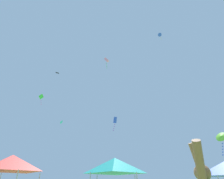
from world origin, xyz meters
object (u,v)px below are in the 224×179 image
(kite_blue_box, at_px, (115,120))
(kite_pink_box, at_px, (106,60))
(canopy_tent_teal, at_px, (115,166))
(kite_blue_delta, at_px, (160,35))
(kite_cyan_diamond, at_px, (61,122))
(kite_lime_delta, at_px, (221,137))
(kite_black_diamond, at_px, (57,73))
(canopy_tent_red, at_px, (11,163))
(kite_green_diamond, at_px, (41,97))

(kite_blue_box, bearing_deg, kite_pink_box, -93.20)
(canopy_tent_teal, relative_size, kite_blue_delta, 2.19)
(kite_blue_box, height_order, kite_cyan_diamond, kite_cyan_diamond)
(kite_blue_box, xyz_separation_m, kite_lime_delta, (13.33, -7.58, -5.02))
(kite_black_diamond, bearing_deg, canopy_tent_red, -69.56)
(kite_blue_box, relative_size, kite_blue_delta, 1.87)
(kite_lime_delta, xyz_separation_m, kite_blue_delta, (-4.86, 1.08, 18.47))
(kite_green_diamond, distance_m, kite_lime_delta, 22.92)
(kite_green_diamond, height_order, kite_pink_box, kite_pink_box)
(kite_black_diamond, distance_m, kite_blue_delta, 24.57)
(kite_blue_delta, bearing_deg, canopy_tent_teal, -122.19)
(kite_pink_box, distance_m, kite_cyan_diamond, 17.28)
(canopy_tent_red, bearing_deg, kite_green_diamond, 112.84)
(canopy_tent_red, relative_size, kite_black_diamond, 2.50)
(canopy_tent_teal, bearing_deg, kite_cyan_diamond, 119.04)
(kite_pink_box, bearing_deg, kite_black_diamond, 133.19)
(kite_black_diamond, bearing_deg, kite_cyan_diamond, -18.23)
(kite_cyan_diamond, bearing_deg, kite_pink_box, -51.95)
(kite_lime_delta, bearing_deg, kite_pink_box, -169.10)
(canopy_tent_red, xyz_separation_m, kite_blue_delta, (13.68, 12.75, 22.48))
(kite_black_diamond, bearing_deg, kite_pink_box, -46.81)
(kite_black_diamond, relative_size, kite_blue_delta, 0.91)
(kite_lime_delta, height_order, kite_cyan_diamond, kite_cyan_diamond)
(kite_blue_box, xyz_separation_m, kite_cyan_diamond, (-10.85, 2.87, 0.86))
(canopy_tent_red, bearing_deg, kite_pink_box, 62.78)
(canopy_tent_red, height_order, kite_green_diamond, kite_green_diamond)
(kite_cyan_diamond, bearing_deg, kite_green_diamond, -81.63)
(kite_green_diamond, distance_m, kite_cyan_diamond, 13.59)
(canopy_tent_red, distance_m, kite_blue_delta, 29.24)
(canopy_tent_red, height_order, kite_blue_box, kite_blue_box)
(canopy_tent_teal, xyz_separation_m, kite_blue_box, (-0.97, 18.43, 9.13))
(kite_black_diamond, height_order, kite_blue_delta, kite_blue_delta)
(kite_pink_box, height_order, kite_cyan_diamond, kite_pink_box)
(kite_lime_delta, bearing_deg, kite_blue_box, 150.37)
(canopy_tent_red, distance_m, kite_green_diamond, 12.93)
(kite_blue_delta, bearing_deg, kite_cyan_diamond, 154.12)
(kite_cyan_diamond, bearing_deg, kite_blue_delta, -25.88)
(canopy_tent_red, distance_m, kite_blue_box, 21.90)
(canopy_tent_teal, height_order, kite_green_diamond, kite_green_diamond)
(canopy_tent_red, xyz_separation_m, kite_green_diamond, (-3.68, 8.73, 8.81))
(canopy_tent_red, relative_size, kite_blue_delta, 2.28)
(kite_blue_box, relative_size, kite_pink_box, 1.50)
(kite_blue_box, height_order, kite_green_diamond, kite_blue_box)
(kite_blue_delta, bearing_deg, kite_green_diamond, -166.94)
(kite_black_diamond, xyz_separation_m, kite_cyan_diamond, (2.96, -0.98, -12.55))
(canopy_tent_teal, xyz_separation_m, kite_blue_delta, (7.50, 11.92, 22.58))
(kite_blue_box, bearing_deg, kite_black_diamond, 164.45)
(kite_blue_delta, xyz_separation_m, kite_cyan_diamond, (-19.32, 9.38, -12.59))
(kite_cyan_diamond, bearing_deg, canopy_tent_red, -75.68)
(canopy_tent_teal, xyz_separation_m, kite_cyan_diamond, (-11.82, 21.29, 9.99))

